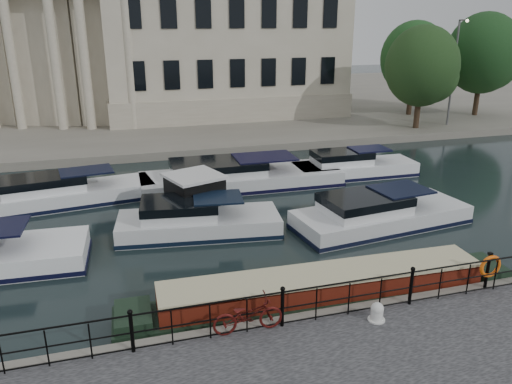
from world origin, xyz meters
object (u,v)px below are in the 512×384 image
life_ring_post (490,267)px  narrowboat (324,296)px  mooring_bollard (377,312)px  bicycle (248,315)px  harbour_hut (195,199)px

life_ring_post → narrowboat: 5.20m
mooring_bollard → life_ring_post: 4.25m
bicycle → mooring_bollard: bicycle is taller
narrowboat → harbour_hut: bearing=109.0°
life_ring_post → narrowboat: size_ratio=0.10×
bicycle → harbour_hut: harbour_hut is taller
bicycle → mooring_bollard: 3.65m
narrowboat → bicycle: bearing=-152.3°
narrowboat → harbour_hut: (-2.60, 8.35, 0.59)m
bicycle → narrowboat: bearing=-63.4°
life_ring_post → harbour_hut: (-7.54, 9.67, -0.36)m
bicycle → harbour_hut: size_ratio=0.52×
mooring_bollard → life_ring_post: (4.18, 0.57, 0.51)m
harbour_hut → life_ring_post: bearing=-71.0°
harbour_hut → mooring_bollard: bearing=-90.8°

